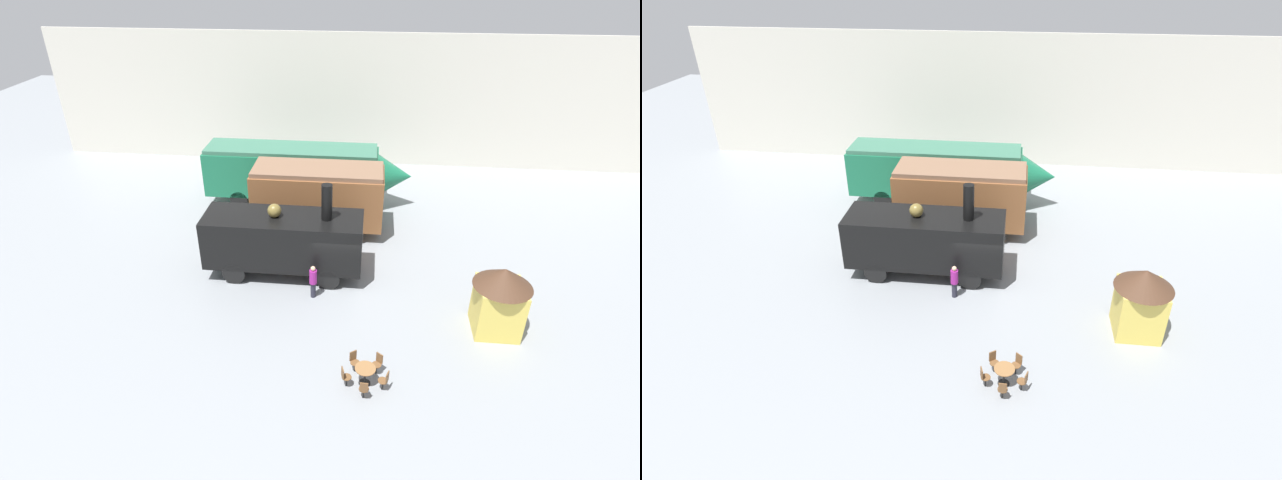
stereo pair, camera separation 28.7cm
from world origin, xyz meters
TOP-DOWN VIEW (x-y plane):
  - ground_plane at (0.00, 0.00)m, footprint 80.00×80.00m
  - backdrop_wall at (0.00, 15.30)m, footprint 44.00×0.15m
  - streamlined_locomotive at (-2.76, 8.23)m, footprint 12.32×2.62m
  - passenger_coach_wooden at (-1.66, 4.87)m, footprint 7.02×2.75m
  - steam_locomotive at (-2.78, 0.43)m, footprint 7.40×2.45m
  - cafe_table_near at (1.29, -6.38)m, footprint 0.76×0.76m
  - cafe_chair_0 at (0.86, -5.76)m, footprint 0.40×0.40m
  - cafe_chair_1 at (0.56, -6.60)m, footprint 0.39×0.37m
  - cafe_chair_2 at (1.27, -7.14)m, footprint 0.36×0.36m
  - cafe_chair_3 at (2.00, -6.64)m, footprint 0.39×0.37m
  - cafe_chair_4 at (1.75, -5.79)m, footprint 0.40×0.40m
  - visitor_person at (-1.19, -1.37)m, footprint 0.34×0.34m
  - ticket_kiosk at (6.54, -2.80)m, footprint 2.34×2.34m

SIDE VIEW (x-z plane):
  - ground_plane at x=0.00m, z-range 0.00..0.00m
  - cafe_chair_0 at x=0.86m, z-range 0.07..0.94m
  - cafe_chair_1 at x=0.56m, z-range 0.07..0.94m
  - cafe_chair_2 at x=1.27m, z-range 0.07..0.94m
  - cafe_chair_3 at x=2.00m, z-range 0.07..0.94m
  - cafe_chair_4 at x=1.75m, z-range 0.07..0.94m
  - cafe_table_near at x=1.29m, z-range 0.19..0.94m
  - visitor_person at x=-1.19m, z-range 0.07..1.70m
  - ticket_kiosk at x=6.54m, z-range 0.17..3.17m
  - steam_locomotive at x=-2.78m, z-range -0.49..4.28m
  - streamlined_locomotive at x=-2.76m, z-range 0.32..3.88m
  - passenger_coach_wooden at x=-1.66m, z-range 0.30..4.03m
  - backdrop_wall at x=0.00m, z-range 0.00..9.00m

